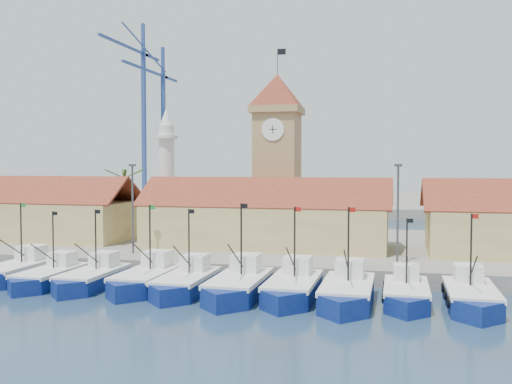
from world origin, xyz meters
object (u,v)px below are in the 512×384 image
(boat_5, at_px, (238,287))
(clock_tower, at_px, (277,152))
(boat_0, at_px, (15,273))
(minaret, at_px, (167,170))

(boat_5, xyz_separation_m, clock_tower, (-1.87, 24.01, 11.15))
(boat_0, xyz_separation_m, clock_tower, (19.28, 22.64, 11.20))
(boat_0, relative_size, clock_tower, 0.43)
(boat_5, relative_size, clock_tower, 0.45)
(boat_0, bearing_deg, minaret, 80.15)
(clock_tower, height_order, minaret, clock_tower)
(boat_5, bearing_deg, clock_tower, 94.46)
(boat_5, height_order, minaret, minaret)
(boat_5, xyz_separation_m, minaret, (-16.87, 26.02, 8.92))
(minaret, bearing_deg, clock_tower, -7.61)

